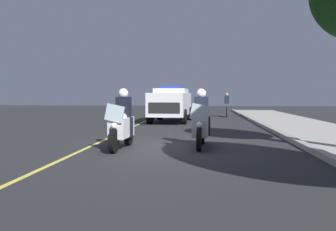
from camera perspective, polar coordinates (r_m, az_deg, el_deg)
name	(u,v)px	position (r m, az deg, el deg)	size (l,w,h in m)	color
ground_plane	(167,146)	(10.55, -0.20, -5.01)	(80.00, 80.00, 0.00)	#28282B
curb_strip	(304,146)	(10.89, 21.23, -4.57)	(48.00, 0.24, 0.15)	#9E9B93
lane_stripe_center	(93,145)	(11.00, -12.06, -4.71)	(48.00, 0.12, 0.01)	#E0D14C
police_motorcycle_lead_left	(122,124)	(10.04, -7.49, -1.44)	(2.14, 0.60, 1.72)	black
police_motorcycle_lead_right	(201,123)	(10.35, 5.34, -1.28)	(2.14, 0.60, 1.72)	black
police_suv	(171,103)	(20.07, 0.48, 2.00)	(5.00, 2.28, 2.05)	silver
cyclist_background	(227,105)	(25.01, 9.48, 1.71)	(1.76, 0.33, 1.69)	black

